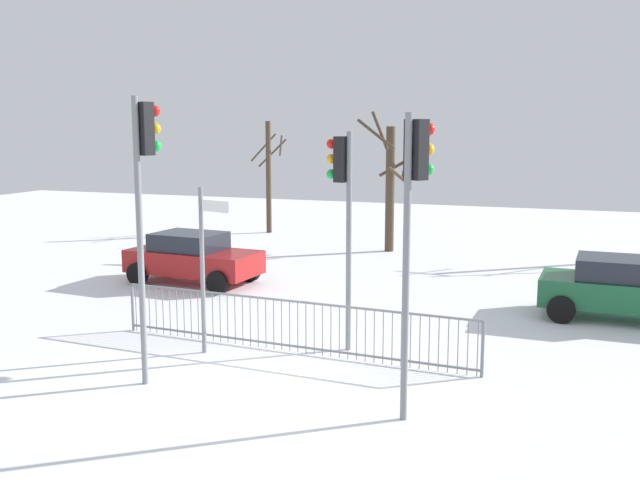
{
  "coord_description": "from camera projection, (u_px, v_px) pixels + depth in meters",
  "views": [
    {
      "loc": [
        5.37,
        -11.26,
        4.56
      ],
      "look_at": [
        0.4,
        2.69,
        2.21
      ],
      "focal_mm": 41.1,
      "sensor_mm": 36.0,
      "label": 1
    }
  ],
  "objects": [
    {
      "name": "traffic_light_foreground_left",
      "position": [
        144.0,
        176.0,
        12.53
      ],
      "size": [
        0.37,
        0.55,
        5.03
      ],
      "rotation": [
        0.0,
        0.0,
        5.97
      ],
      "color": "slate",
      "rests_on": "ground"
    },
    {
      "name": "bare_tree_centre",
      "position": [
        269.0,
        174.0,
        30.73
      ],
      "size": [
        1.58,
        1.1,
        4.68
      ],
      "color": "#473828",
      "rests_on": "ground"
    },
    {
      "name": "traffic_light_rear_right",
      "position": [
        414.0,
        198.0,
        10.97
      ],
      "size": [
        0.43,
        0.51,
        4.73
      ],
      "rotation": [
        0.0,
        0.0,
        5.72
      ],
      "color": "slate",
      "rests_on": "ground"
    },
    {
      "name": "bare_tree_right",
      "position": [
        390.0,
        183.0,
        26.13
      ],
      "size": [
        2.03,
        2.04,
        5.0
      ],
      "color": "#473828",
      "rests_on": "ground"
    },
    {
      "name": "car_green_near",
      "position": [
        623.0,
        288.0,
        17.14
      ],
      "size": [
        3.86,
        2.05,
        1.47
      ],
      "rotation": [
        0.0,
        0.0,
        -0.04
      ],
      "color": "#195933",
      "rests_on": "ground"
    },
    {
      "name": "direction_sign_post",
      "position": [
        204.0,
        262.0,
        14.44
      ],
      "size": [
        0.76,
        0.29,
        3.34
      ],
      "rotation": [
        0.0,
        0.0,
        -0.31
      ],
      "color": "slate",
      "rests_on": "ground"
    },
    {
      "name": "ground_plane",
      "position": [
        248.0,
        384.0,
        12.97
      ],
      "size": [
        60.0,
        60.0,
        0.0
      ],
      "primitive_type": "plane",
      "color": "white"
    },
    {
      "name": "pedestrian_guard_railing",
      "position": [
        290.0,
        325.0,
        14.76
      ],
      "size": [
        7.8,
        0.57,
        1.07
      ],
      "rotation": [
        0.0,
        0.0,
        -0.06
      ],
      "color": "slate",
      "rests_on": "ground"
    },
    {
      "name": "car_red_trailing",
      "position": [
        193.0,
        257.0,
        21.07
      ],
      "size": [
        3.93,
        2.2,
        1.47
      ],
      "rotation": [
        0.0,
        0.0,
        -0.09
      ],
      "color": "maroon",
      "rests_on": "ground"
    },
    {
      "name": "traffic_light_foreground_right",
      "position": [
        343.0,
        191.0,
        14.53
      ],
      "size": [
        0.56,
        0.36,
        4.42
      ],
      "rotation": [
        0.0,
        0.0,
        1.33
      ],
      "color": "slate",
      "rests_on": "ground"
    }
  ]
}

